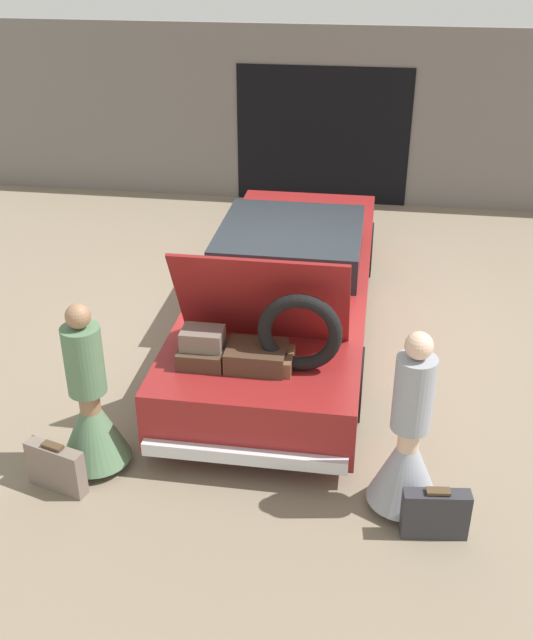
% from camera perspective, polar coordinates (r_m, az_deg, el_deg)
% --- Properties ---
extents(ground_plane, '(40.00, 40.00, 0.00)m').
position_cam_1_polar(ground_plane, '(8.72, 1.47, -0.67)').
color(ground_plane, '#7F705B').
extents(garage_wall_back, '(12.00, 0.14, 2.80)m').
position_cam_1_polar(garage_wall_back, '(12.50, 4.37, 15.14)').
color(garage_wall_back, slate).
rests_on(garage_wall_back, ground_plane).
extents(car, '(1.87, 5.46, 1.75)m').
position_cam_1_polar(car, '(8.45, 1.51, 2.51)').
color(car, maroon).
rests_on(car, ground_plane).
extents(person_left, '(0.61, 0.61, 1.57)m').
position_cam_1_polar(person_left, '(6.52, -13.24, -6.78)').
color(person_left, '#997051').
rests_on(person_left, ground_plane).
extents(person_right, '(0.58, 0.58, 1.61)m').
position_cam_1_polar(person_right, '(6.02, 10.69, -9.60)').
color(person_right, beige).
rests_on(person_right, ground_plane).
extents(suitcase_beside_left_person, '(0.54, 0.27, 0.45)m').
position_cam_1_polar(suitcase_beside_left_person, '(6.54, -15.73, -10.78)').
color(suitcase_beside_left_person, '#75665B').
rests_on(suitcase_beside_left_person, ground_plane).
extents(suitcase_beside_right_person, '(0.52, 0.19, 0.44)m').
position_cam_1_polar(suitcase_beside_right_person, '(6.04, 12.73, -14.21)').
color(suitcase_beside_right_person, '#2D2D33').
rests_on(suitcase_beside_right_person, ground_plane).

